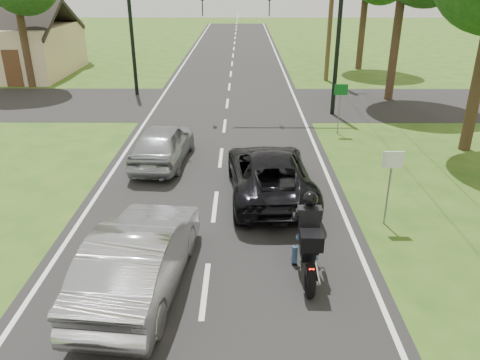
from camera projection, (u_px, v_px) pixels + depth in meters
name	position (u px, v px, depth m)	size (l,w,h in m)	color
ground	(205.00, 290.00, 10.13)	(140.00, 140.00, 0.00)	#295217
road	(223.00, 140.00, 19.28)	(8.00, 100.00, 0.01)	black
cross_road	(227.00, 104.00, 24.77)	(60.00, 7.00, 0.01)	black
motorcycle_rider	(308.00, 244.00, 10.36)	(0.67, 2.38, 2.05)	black
dark_suv	(269.00, 173.00, 14.24)	(2.39, 5.18, 1.44)	black
silver_sedan	(140.00, 256.00, 9.91)	(1.67, 4.78, 1.58)	#A1A1A6
silver_suv	(163.00, 143.00, 16.71)	(1.72, 4.27, 1.45)	#A0A4A8
traffic_signal	(298.00, 26.00, 21.25)	(6.38, 0.44, 6.00)	black
signal_pole_far	(132.00, 40.00, 25.42)	(0.20, 0.20, 6.00)	black
sign_white	(391.00, 170.00, 12.19)	(0.55, 0.07, 2.12)	slate
sign_green	(340.00, 97.00, 19.51)	(0.55, 0.07, 2.12)	slate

